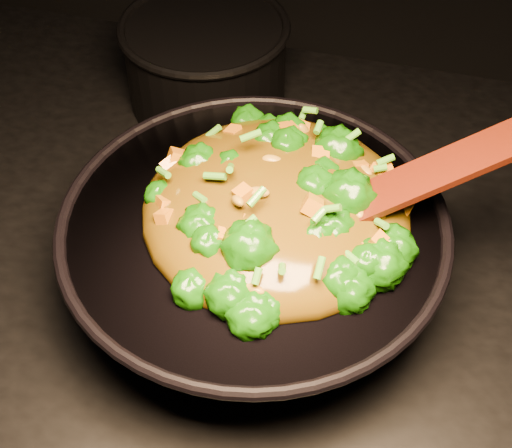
% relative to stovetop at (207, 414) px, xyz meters
% --- Properties ---
extents(stovetop, '(1.20, 0.90, 0.90)m').
position_rel_stovetop_xyz_m(stovetop, '(0.00, 0.00, 0.00)').
color(stovetop, black).
rests_on(stovetop, ground).
extents(wok, '(0.43, 0.43, 0.12)m').
position_rel_stovetop_xyz_m(wok, '(0.10, -0.04, 0.51)').
color(wok, black).
rests_on(wok, stovetop).
extents(stir_fry, '(0.33, 0.33, 0.10)m').
position_rel_stovetop_xyz_m(stir_fry, '(0.12, -0.02, 0.62)').
color(stir_fry, '#155906').
rests_on(stir_fry, wok).
extents(spatula, '(0.28, 0.17, 0.12)m').
position_rel_stovetop_xyz_m(spatula, '(0.23, -0.01, 0.62)').
color(spatula, '#341706').
rests_on(spatula, wok).
extents(back_pot, '(0.28, 0.28, 0.13)m').
position_rel_stovetop_xyz_m(back_pot, '(-0.06, 0.29, 0.52)').
color(back_pot, black).
rests_on(back_pot, stovetop).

